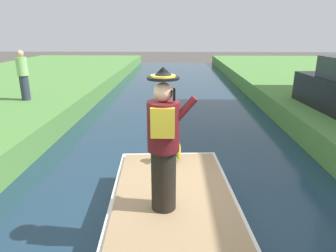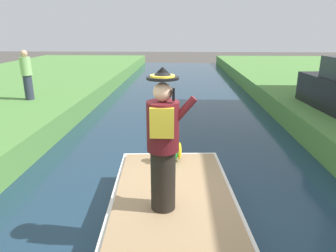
{
  "view_description": "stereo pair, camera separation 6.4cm",
  "coord_description": "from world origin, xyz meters",
  "px_view_note": "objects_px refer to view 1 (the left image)",
  "views": [
    {
      "loc": [
        -0.0,
        -4.01,
        2.96
      ],
      "look_at": [
        -0.12,
        0.26,
        1.61
      ],
      "focal_mm": 32.52,
      "sensor_mm": 36.0,
      "label": 1
    },
    {
      "loc": [
        0.06,
        -4.01,
        2.96
      ],
      "look_at": [
        -0.12,
        0.26,
        1.61
      ],
      "focal_mm": 32.52,
      "sensor_mm": 36.0,
      "label": 2
    }
  ],
  "objects_px": {
    "boat": "(175,232)",
    "parrot_plush": "(171,149)",
    "person_bystander": "(23,75)",
    "person_pirate": "(164,142)"
  },
  "relations": [
    {
      "from": "boat",
      "to": "person_bystander",
      "type": "bearing_deg",
      "value": 128.22
    },
    {
      "from": "person_pirate",
      "to": "parrot_plush",
      "type": "height_order",
      "value": "person_pirate"
    },
    {
      "from": "boat",
      "to": "parrot_plush",
      "type": "bearing_deg",
      "value": 93.29
    },
    {
      "from": "parrot_plush",
      "to": "person_bystander",
      "type": "distance_m",
      "value": 6.78
    },
    {
      "from": "boat",
      "to": "parrot_plush",
      "type": "distance_m",
      "value": 1.68
    },
    {
      "from": "boat",
      "to": "person_pirate",
      "type": "distance_m",
      "value": 1.25
    },
    {
      "from": "parrot_plush",
      "to": "person_bystander",
      "type": "relative_size",
      "value": 0.36
    },
    {
      "from": "parrot_plush",
      "to": "person_bystander",
      "type": "bearing_deg",
      "value": 135.96
    },
    {
      "from": "parrot_plush",
      "to": "person_pirate",
      "type": "bearing_deg",
      "value": -92.27
    },
    {
      "from": "person_pirate",
      "to": "parrot_plush",
      "type": "relative_size",
      "value": 3.25
    }
  ]
}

